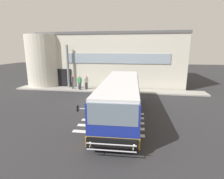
# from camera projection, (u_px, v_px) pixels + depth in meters

# --- Properties ---
(ground_plane) EXTENTS (80.00, 90.00, 0.02)m
(ground_plane) POSITION_uv_depth(u_px,v_px,m) (98.00, 103.00, 16.65)
(ground_plane) COLOR #2B2B2D
(ground_plane) RESTS_ON ground
(bay_paint_stripes) EXTENTS (4.40, 3.96, 0.01)m
(bay_paint_stripes) POSITION_uv_depth(u_px,v_px,m) (112.00, 121.00, 12.30)
(bay_paint_stripes) COLOR silver
(bay_paint_stripes) RESTS_ON ground
(terminal_building) EXTENTS (20.43, 13.80, 6.98)m
(terminal_building) POSITION_uv_depth(u_px,v_px,m) (111.00, 59.00, 27.10)
(terminal_building) COLOR beige
(terminal_building) RESTS_ON ground
(boarding_curb) EXTENTS (22.63, 2.00, 0.15)m
(boarding_curb) POSITION_uv_depth(u_px,v_px,m) (107.00, 90.00, 21.25)
(boarding_curb) COLOR #9E9B93
(boarding_curb) RESTS_ON ground
(entry_support_column) EXTENTS (0.28, 0.28, 5.25)m
(entry_support_column) POSITION_uv_depth(u_px,v_px,m) (68.00, 67.00, 21.97)
(entry_support_column) COLOR slate
(entry_support_column) RESTS_ON boarding_curb
(bus_main_foreground) EXTENTS (3.02, 11.19, 2.70)m
(bus_main_foreground) POSITION_uv_depth(u_px,v_px,m) (121.00, 98.00, 13.24)
(bus_main_foreground) COLOR navy
(bus_main_foreground) RESTS_ON ground
(passenger_near_column) EXTENTS (0.39, 0.51, 1.68)m
(passenger_near_column) POSITION_uv_depth(u_px,v_px,m) (73.00, 81.00, 21.54)
(passenger_near_column) COLOR #2D2D33
(passenger_near_column) RESTS_ON boarding_curb
(passenger_by_doorway) EXTENTS (0.58, 0.28, 1.68)m
(passenger_by_doorway) POSITION_uv_depth(u_px,v_px,m) (80.00, 82.00, 21.04)
(passenger_by_doorway) COLOR #1E2338
(passenger_by_doorway) RESTS_ON boarding_curb
(passenger_at_curb_edge) EXTENTS (0.40, 0.49, 1.68)m
(passenger_at_curb_edge) POSITION_uv_depth(u_px,v_px,m) (86.00, 82.00, 21.22)
(passenger_at_curb_edge) COLOR #2D2D33
(passenger_at_curb_edge) RESTS_ON boarding_curb
(safety_bollard_yellow) EXTENTS (0.18, 0.18, 0.90)m
(safety_bollard_yellow) POSITION_uv_depth(u_px,v_px,m) (103.00, 89.00, 20.05)
(safety_bollard_yellow) COLOR yellow
(safety_bollard_yellow) RESTS_ON ground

